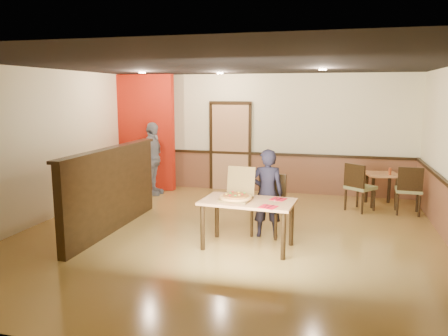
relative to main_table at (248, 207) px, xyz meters
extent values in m
plane|color=#A78441|center=(-0.44, 0.47, -0.64)|extent=(7.00, 7.00, 0.00)
plane|color=black|center=(-0.44, 0.47, 2.16)|extent=(7.00, 7.00, 0.00)
plane|color=#F0EBBC|center=(-0.44, 3.97, 0.76)|extent=(7.00, 0.00, 7.00)
plane|color=#F0EBBC|center=(-3.94, 0.47, 0.76)|extent=(0.00, 7.00, 7.00)
cube|color=brown|center=(-0.44, 3.94, -0.19)|extent=(7.00, 0.04, 0.90)
cube|color=black|center=(-0.44, 3.92, 0.28)|extent=(7.00, 0.06, 0.06)
cube|color=tan|center=(-1.24, 3.93, 0.41)|extent=(0.90, 0.06, 2.10)
cube|color=black|center=(-2.44, 0.27, 0.06)|extent=(0.14, 3.00, 1.40)
cube|color=black|center=(-2.44, 0.27, 0.78)|extent=(0.20, 3.10, 0.05)
cube|color=#AB1B0C|center=(-3.34, 3.47, 0.76)|extent=(1.60, 0.20, 2.78)
cylinder|color=#FFD7B2|center=(-2.74, 2.27, 2.14)|extent=(0.14, 0.14, 0.02)
cylinder|color=#FFD7B2|center=(-1.24, 2.97, 2.14)|extent=(0.14, 0.14, 0.02)
cylinder|color=#FFD7B2|center=(0.96, 1.97, 2.14)|extent=(0.14, 0.14, 0.02)
cube|color=tan|center=(0.00, 0.00, 0.09)|extent=(1.45, 0.90, 0.04)
cylinder|color=black|center=(-0.64, -0.27, -0.28)|extent=(0.07, 0.07, 0.71)
cylinder|color=black|center=(-0.59, 0.37, -0.28)|extent=(0.07, 0.07, 0.71)
cylinder|color=black|center=(0.59, -0.37, -0.28)|extent=(0.07, 0.07, 0.71)
cylinder|color=black|center=(0.64, 0.27, -0.28)|extent=(0.07, 0.07, 0.71)
cube|color=olive|center=(0.20, 0.68, -0.14)|extent=(0.58, 0.58, 0.07)
cube|color=black|center=(0.24, 0.91, 0.13)|extent=(0.48, 0.12, 0.48)
cylinder|color=black|center=(-0.03, 0.52, -0.42)|extent=(0.05, 0.05, 0.43)
cylinder|color=black|center=(0.04, 0.92, -0.42)|extent=(0.05, 0.05, 0.43)
cylinder|color=black|center=(0.37, 0.45, -0.42)|extent=(0.05, 0.05, 0.43)
cylinder|color=black|center=(0.44, 0.85, -0.42)|extent=(0.05, 0.05, 0.43)
cube|color=olive|center=(1.77, 2.68, -0.16)|extent=(0.68, 0.68, 0.06)
cube|color=black|center=(1.64, 2.51, 0.11)|extent=(0.39, 0.32, 0.46)
cylinder|color=black|center=(2.05, 2.72, -0.43)|extent=(0.05, 0.05, 0.42)
cylinder|color=black|center=(1.81, 2.40, -0.43)|extent=(0.05, 0.05, 0.42)
cylinder|color=black|center=(1.74, 2.96, -0.43)|extent=(0.05, 0.05, 0.42)
cylinder|color=black|center=(1.49, 2.65, -0.43)|extent=(0.05, 0.05, 0.42)
cube|color=olive|center=(2.67, 2.68, -0.16)|extent=(0.50, 0.50, 0.06)
cube|color=black|center=(2.66, 2.46, 0.10)|extent=(0.46, 0.06, 0.46)
cylinder|color=black|center=(2.88, 2.87, -0.43)|extent=(0.05, 0.05, 0.41)
cylinder|color=black|center=(2.86, 2.48, -0.43)|extent=(0.05, 0.05, 0.41)
cylinder|color=black|center=(2.49, 2.89, -0.43)|extent=(0.05, 0.05, 0.41)
cylinder|color=black|center=(2.47, 2.50, -0.43)|extent=(0.05, 0.05, 0.41)
cube|color=tan|center=(2.22, 3.23, 0.03)|extent=(0.76, 0.76, 0.04)
cylinder|color=black|center=(2.03, 2.95, -0.31)|extent=(0.07, 0.07, 0.65)
cylinder|color=black|center=(1.94, 3.42, -0.31)|extent=(0.07, 0.07, 0.65)
cylinder|color=black|center=(2.51, 3.04, -0.31)|extent=(0.07, 0.07, 0.65)
cylinder|color=black|center=(2.41, 3.52, -0.31)|extent=(0.07, 0.07, 0.65)
imported|color=black|center=(0.20, 0.60, 0.10)|extent=(0.59, 0.44, 1.47)
imported|color=gray|center=(-2.86, 2.95, 0.21)|extent=(0.43, 1.00, 1.69)
cube|color=brown|center=(-0.18, -0.04, 0.13)|extent=(0.49, 0.49, 0.03)
cube|color=brown|center=(-0.16, 0.23, 0.36)|extent=(0.45, 0.13, 0.44)
cylinder|color=tan|center=(-0.18, -0.04, 0.16)|extent=(0.61, 0.61, 0.03)
cube|color=red|center=(0.36, -0.31, 0.11)|extent=(0.29, 0.29, 0.01)
cylinder|color=silver|center=(0.33, -0.31, 0.12)|extent=(0.06, 0.19, 0.01)
cube|color=silver|center=(0.39, -0.31, 0.12)|extent=(0.07, 0.21, 0.00)
cube|color=red|center=(0.44, 0.19, 0.11)|extent=(0.27, 0.27, 0.01)
cylinder|color=silver|center=(0.41, 0.19, 0.12)|extent=(0.06, 0.19, 0.01)
cube|color=silver|center=(0.47, 0.19, 0.12)|extent=(0.07, 0.20, 0.00)
cylinder|color=#933C1A|center=(2.36, 3.10, 0.12)|extent=(0.06, 0.06, 0.14)
camera|label=1|loc=(1.27, -6.32, 1.72)|focal=35.00mm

